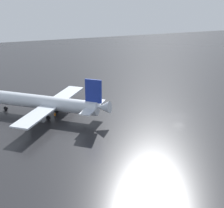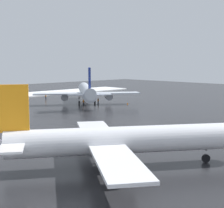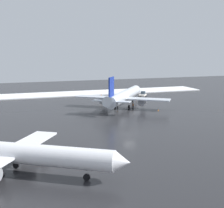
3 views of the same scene
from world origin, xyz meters
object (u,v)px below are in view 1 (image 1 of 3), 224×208
Objects in this scene: ground_crew_by_nose_gear at (55,108)px; ground_crew_near_tug at (55,115)px; traffic_cone_mid_line at (74,101)px; airplane_distant_tail at (44,102)px.

ground_crew_by_nose_gear and ground_crew_near_tug have the same top height.
ground_crew_near_tug is 3.11× the size of traffic_cone_mid_line.
airplane_distant_tail reaches higher than ground_crew_by_nose_gear.
ground_crew_by_nose_gear is at bearing -139.30° from traffic_cone_mid_line.
airplane_distant_tail is 12.29m from traffic_cone_mid_line.
ground_crew_by_nose_gear is 8.46m from traffic_cone_mid_line.
ground_crew_near_tug reaches higher than traffic_cone_mid_line.
airplane_distant_tail is at bearing -141.09° from traffic_cone_mid_line.
ground_crew_by_nose_gear is (2.83, 1.95, -2.56)m from airplane_distant_tail.
airplane_distant_tail is 4.43m from ground_crew_near_tug.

